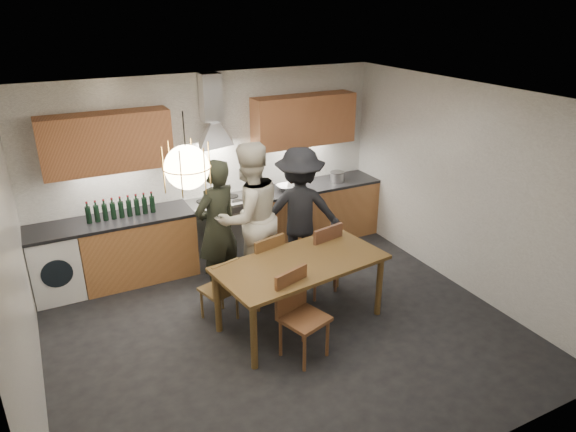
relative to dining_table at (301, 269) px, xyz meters
name	(u,v)px	position (x,y,z in m)	size (l,w,h in m)	color
ground	(283,329)	(-0.24, -0.04, -0.70)	(5.00, 5.00, 0.00)	black
room_shell	(283,188)	(-0.24, -0.04, 1.00)	(5.02, 4.52, 2.61)	white
counter_run	(224,230)	(-0.21, 1.91, -0.25)	(5.00, 0.62, 0.90)	#C8864D
range_stove	(222,231)	(-0.24, 1.91, -0.26)	(0.90, 0.60, 0.92)	silver
wall_fixtures	(214,130)	(-0.24, 2.03, 1.17)	(4.30, 0.54, 1.10)	#C3794B
pendant_lamp	(187,167)	(-1.24, -0.14, 1.40)	(0.43, 0.43, 0.70)	black
dining_table	(301,269)	(0.00, 0.00, 0.00)	(1.99, 1.18, 0.79)	brown
chair_back_left	(222,287)	(-0.79, 0.42, -0.24)	(0.45, 0.45, 0.80)	brown
chair_back_mid	(265,265)	(-0.20, 0.54, -0.17)	(0.51, 0.51, 0.93)	brown
chair_back_right	(321,255)	(0.53, 0.44, -0.15)	(0.52, 0.52, 0.97)	brown
chair_front	(298,308)	(-0.28, -0.47, -0.16)	(0.54, 0.54, 0.95)	brown
person_left	(217,228)	(-0.57, 1.12, 0.17)	(0.64, 0.42, 1.75)	black
person_mid	(249,217)	(-0.17, 1.05, 0.26)	(0.93, 0.73, 1.92)	beige
person_right	(299,212)	(0.58, 1.12, 0.17)	(1.13, 0.65, 1.75)	black
mixing_bowl	(286,187)	(0.77, 1.90, 0.23)	(0.27, 0.27, 0.07)	silver
stock_pot	(337,177)	(1.63, 1.87, 0.27)	(0.21, 0.21, 0.14)	silver
wine_bottles	(121,207)	(-1.57, 1.92, 0.34)	(0.86, 0.07, 0.28)	black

